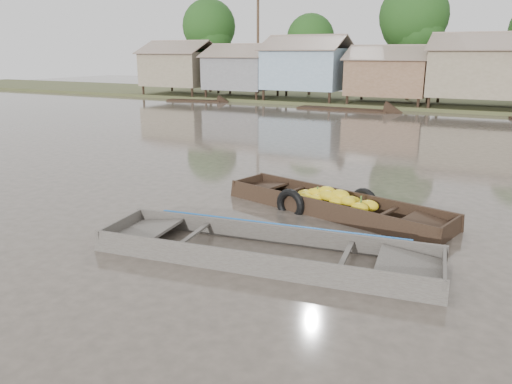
% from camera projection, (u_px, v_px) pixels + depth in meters
% --- Properties ---
extents(ground, '(120.00, 120.00, 0.00)m').
position_uv_depth(ground, '(258.00, 236.00, 11.41)').
color(ground, '#453E35').
rests_on(ground, ground).
extents(riverbank, '(120.00, 12.47, 10.22)m').
position_uv_depth(riverbank, '(491.00, 66.00, 36.54)').
color(riverbank, '#384723').
rests_on(riverbank, ground).
extents(banana_boat, '(6.39, 2.99, 0.90)m').
position_uv_depth(banana_boat, '(331.00, 204.00, 13.13)').
color(banana_boat, black).
rests_on(banana_boat, ground).
extents(viewer_boat, '(7.20, 2.69, 0.57)m').
position_uv_depth(viewer_boat, '(265.00, 255.00, 10.22)').
color(viewer_boat, '#3B3632').
rests_on(viewer_boat, ground).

